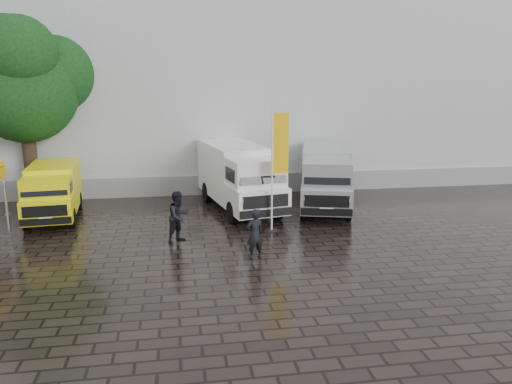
{
  "coord_description": "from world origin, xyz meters",
  "views": [
    {
      "loc": [
        -3.69,
        -17.11,
        5.73
      ],
      "look_at": [
        -0.57,
        2.2,
        1.34
      ],
      "focal_mm": 35.0,
      "sensor_mm": 36.0,
      "label": 1
    }
  ],
  "objects_px": {
    "person_front": "(255,234)",
    "van_yellow": "(53,193)",
    "wheelie_bin": "(345,182)",
    "van_silver": "(325,179)",
    "person_tent": "(179,217)",
    "van_white": "(239,178)",
    "flagpole": "(277,164)"
  },
  "relations": [
    {
      "from": "person_front",
      "to": "van_yellow",
      "type": "bearing_deg",
      "value": -58.36
    },
    {
      "from": "van_yellow",
      "to": "wheelie_bin",
      "type": "relative_size",
      "value": 4.86
    },
    {
      "from": "van_silver",
      "to": "wheelie_bin",
      "type": "height_order",
      "value": "van_silver"
    },
    {
      "from": "person_front",
      "to": "person_tent",
      "type": "bearing_deg",
      "value": -61.72
    },
    {
      "from": "van_yellow",
      "to": "van_white",
      "type": "relative_size",
      "value": 0.74
    },
    {
      "from": "person_front",
      "to": "flagpole",
      "type": "bearing_deg",
      "value": -133.39
    },
    {
      "from": "van_yellow",
      "to": "van_white",
      "type": "height_order",
      "value": "van_white"
    },
    {
      "from": "flagpole",
      "to": "person_front",
      "type": "xyz_separation_m",
      "value": [
        -1.32,
        -2.98,
        -1.79
      ]
    },
    {
      "from": "van_silver",
      "to": "wheelie_bin",
      "type": "distance_m",
      "value": 3.87
    },
    {
      "from": "van_yellow",
      "to": "person_front",
      "type": "relative_size",
      "value": 2.9
    },
    {
      "from": "van_white",
      "to": "person_tent",
      "type": "bearing_deg",
      "value": -133.72
    },
    {
      "from": "van_white",
      "to": "flagpole",
      "type": "xyz_separation_m",
      "value": [
        1.0,
        -3.49,
        1.19
      ]
    },
    {
      "from": "flagpole",
      "to": "wheelie_bin",
      "type": "bearing_deg",
      "value": 51.7
    },
    {
      "from": "van_white",
      "to": "person_front",
      "type": "distance_m",
      "value": 6.5
    },
    {
      "from": "van_silver",
      "to": "person_front",
      "type": "height_order",
      "value": "van_silver"
    },
    {
      "from": "van_yellow",
      "to": "person_front",
      "type": "xyz_separation_m",
      "value": [
        7.59,
        -6.11,
        -0.28
      ]
    },
    {
      "from": "person_tent",
      "to": "van_white",
      "type": "bearing_deg",
      "value": 15.12
    },
    {
      "from": "person_front",
      "to": "person_tent",
      "type": "xyz_separation_m",
      "value": [
        -2.43,
        2.2,
        0.09
      ]
    },
    {
      "from": "wheelie_bin",
      "to": "person_tent",
      "type": "relative_size",
      "value": 0.54
    },
    {
      "from": "flagpole",
      "to": "person_tent",
      "type": "relative_size",
      "value": 2.54
    },
    {
      "from": "van_yellow",
      "to": "van_silver",
      "type": "xyz_separation_m",
      "value": [
        11.81,
        0.0,
        0.23
      ]
    },
    {
      "from": "van_white",
      "to": "person_tent",
      "type": "relative_size",
      "value": 3.55
    },
    {
      "from": "flagpole",
      "to": "person_front",
      "type": "height_order",
      "value": "flagpole"
    },
    {
      "from": "van_silver",
      "to": "flagpole",
      "type": "bearing_deg",
      "value": -117.02
    },
    {
      "from": "wheelie_bin",
      "to": "person_tent",
      "type": "bearing_deg",
      "value": -139.85
    },
    {
      "from": "person_tent",
      "to": "person_front",
      "type": "bearing_deg",
      "value": -84.28
    },
    {
      "from": "van_yellow",
      "to": "van_silver",
      "type": "height_order",
      "value": "van_silver"
    },
    {
      "from": "van_white",
      "to": "flagpole",
      "type": "height_order",
      "value": "flagpole"
    },
    {
      "from": "person_front",
      "to": "wheelie_bin",
      "type": "bearing_deg",
      "value": -143.66
    },
    {
      "from": "van_silver",
      "to": "person_tent",
      "type": "distance_m",
      "value": 7.73
    },
    {
      "from": "van_silver",
      "to": "wheelie_bin",
      "type": "xyz_separation_m",
      "value": [
        2.07,
        3.16,
        -0.85
      ]
    },
    {
      "from": "van_yellow",
      "to": "van_silver",
      "type": "bearing_deg",
      "value": -5.34
    }
  ]
}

